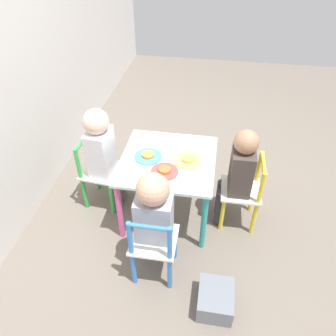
# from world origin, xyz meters

# --- Properties ---
(ground_plane) EXTENTS (6.00, 6.00, 0.00)m
(ground_plane) POSITION_xyz_m (0.00, 0.00, 0.00)
(ground_plane) COLOR #6B6056
(kids_table) EXTENTS (0.61, 0.61, 0.49)m
(kids_table) POSITION_xyz_m (0.00, 0.00, 0.42)
(kids_table) COLOR silver
(kids_table) RESTS_ON ground_plane
(chair_blue) EXTENTS (0.26, 0.26, 0.54)m
(chair_blue) POSITION_xyz_m (-0.51, -0.00, 0.27)
(chair_blue) COLOR silver
(chair_blue) RESTS_ON ground_plane
(chair_yellow) EXTENTS (0.26, 0.26, 0.54)m
(chair_yellow) POSITION_xyz_m (0.01, -0.51, 0.27)
(chair_yellow) COLOR silver
(chair_yellow) RESTS_ON ground_plane
(chair_green) EXTENTS (0.28, 0.28, 0.54)m
(chair_green) POSITION_xyz_m (0.05, 0.51, 0.27)
(chair_green) COLOR silver
(chair_green) RESTS_ON ground_plane
(child_left) EXTENTS (0.22, 0.20, 0.75)m
(child_left) POSITION_xyz_m (-0.45, -0.00, 0.46)
(child_left) COLOR #38383D
(child_left) RESTS_ON ground_plane
(child_front) EXTENTS (0.20, 0.21, 0.75)m
(child_front) POSITION_xyz_m (0.01, -0.45, 0.45)
(child_front) COLOR #38383D
(child_front) RESTS_ON ground_plane
(child_back) EXTENTS (0.21, 0.22, 0.79)m
(child_back) POSITION_xyz_m (0.04, 0.45, 0.48)
(child_back) COLOR #7A6B5B
(child_back) RESTS_ON ground_plane
(plate_left) EXTENTS (0.17, 0.17, 0.03)m
(plate_left) POSITION_xyz_m (-0.13, 0.00, 0.50)
(plate_left) COLOR #E54C47
(plate_left) RESTS_ON kids_table
(plate_front) EXTENTS (0.18, 0.18, 0.03)m
(plate_front) POSITION_xyz_m (-0.00, -0.13, 0.50)
(plate_front) COLOR #EADB66
(plate_front) RESTS_ON kids_table
(plate_back) EXTENTS (0.18, 0.18, 0.03)m
(plate_back) POSITION_xyz_m (0.00, 0.13, 0.50)
(plate_back) COLOR #4C9EE0
(plate_back) RESTS_ON kids_table
(storage_bin) EXTENTS (0.23, 0.19, 0.14)m
(storage_bin) POSITION_xyz_m (-0.67, -0.38, 0.07)
(storage_bin) COLOR slate
(storage_bin) RESTS_ON ground_plane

